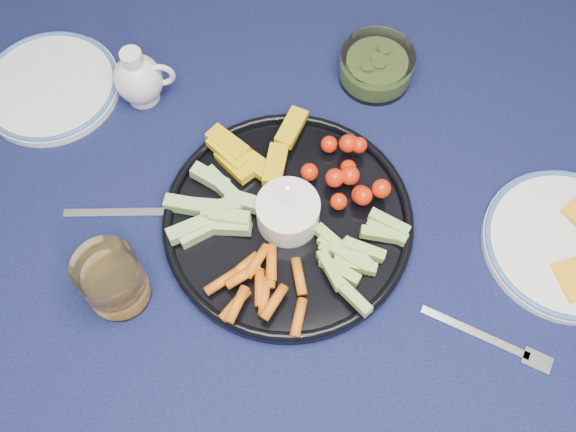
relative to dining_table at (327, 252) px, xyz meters
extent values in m
plane|color=#51381B|center=(0.00, 0.00, -0.66)|extent=(4.00, 4.00, 0.00)
cube|color=#53341B|center=(0.00, 0.00, 0.06)|extent=(1.60, 1.00, 0.04)
cube|color=black|center=(0.00, 0.00, 0.08)|extent=(1.66, 1.06, 0.01)
cube|color=black|center=(0.00, 0.53, -0.06)|extent=(1.66, 0.01, 0.30)
cylinder|color=black|center=(-0.06, 0.01, 0.10)|extent=(0.34, 0.34, 0.01)
torus|color=black|center=(-0.06, 0.01, 0.11)|extent=(0.34, 0.34, 0.01)
cylinder|color=white|center=(-0.06, 0.01, 0.13)|extent=(0.08, 0.08, 0.04)
cylinder|color=white|center=(-0.06, 0.01, 0.14)|extent=(0.07, 0.07, 0.01)
cylinder|color=white|center=(-0.23, 0.27, 0.09)|extent=(0.05, 0.05, 0.01)
ellipsoid|color=white|center=(-0.23, 0.27, 0.13)|extent=(0.07, 0.07, 0.08)
cylinder|color=white|center=(-0.23, 0.27, 0.17)|extent=(0.03, 0.03, 0.03)
torus|color=white|center=(-0.20, 0.26, 0.14)|extent=(0.04, 0.02, 0.04)
torus|color=#3F66B1|center=(-0.23, 0.27, 0.16)|extent=(0.04, 0.04, 0.00)
cylinder|color=white|center=(0.12, 0.24, 0.11)|extent=(0.11, 0.11, 0.05)
cylinder|color=#547220|center=(0.12, 0.24, 0.10)|extent=(0.09, 0.09, 0.03)
cylinder|color=white|center=(0.30, -0.09, 0.09)|extent=(0.22, 0.22, 0.01)
torus|color=#3F66B1|center=(0.30, -0.09, 0.10)|extent=(0.22, 0.22, 0.01)
cylinder|color=white|center=(-0.29, -0.04, 0.13)|extent=(0.08, 0.08, 0.09)
cylinder|color=gold|center=(-0.29, -0.04, 0.11)|extent=(0.07, 0.07, 0.05)
cube|color=white|center=(-0.28, 0.07, 0.09)|extent=(0.16, 0.04, 0.00)
cube|color=white|center=(-0.19, 0.06, 0.09)|extent=(0.04, 0.03, 0.00)
cube|color=white|center=(0.15, -0.18, 0.09)|extent=(0.12, 0.09, 0.00)
cube|color=white|center=(0.21, -0.23, 0.09)|extent=(0.04, 0.04, 0.00)
cylinder|color=white|center=(-0.37, 0.30, 0.09)|extent=(0.21, 0.21, 0.01)
torus|color=#3F66B1|center=(-0.37, 0.30, 0.10)|extent=(0.21, 0.21, 0.01)
camera|label=1|loc=(-0.12, -0.36, 0.88)|focal=40.00mm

